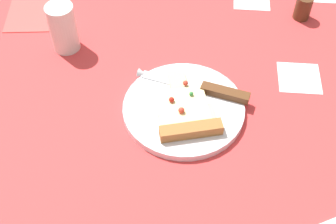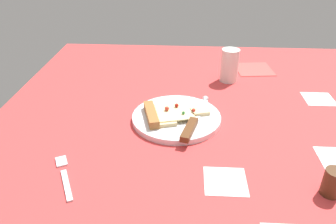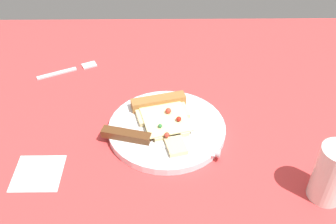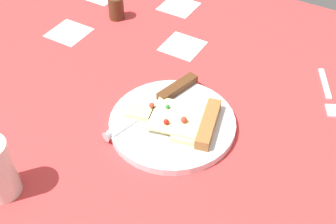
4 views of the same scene
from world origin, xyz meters
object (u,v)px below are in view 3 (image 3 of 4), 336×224
at_px(drinking_glass, 332,174).
at_px(knife, 148,140).
at_px(pizza_slice, 164,115).
at_px(fork, 70,69).
at_px(plate, 167,129).

bearing_deg(drinking_glass, knife, -111.25).
xyz_separation_m(pizza_slice, drinking_glass, (0.19, 0.28, 0.03)).
relative_size(pizza_slice, drinking_glass, 1.67).
xyz_separation_m(pizza_slice, fork, (-0.21, -0.24, -0.02)).
relative_size(knife, drinking_glass, 2.11).
distance_m(drinking_glass, fork, 0.66).
height_order(pizza_slice, fork, pizza_slice).
xyz_separation_m(pizza_slice, knife, (0.07, -0.03, -0.00)).
bearing_deg(plate, pizza_slice, -165.53).
distance_m(pizza_slice, fork, 0.32).
distance_m(pizza_slice, drinking_glass, 0.35).
relative_size(knife, fork, 1.64).
height_order(knife, fork, knife).
xyz_separation_m(plate, drinking_glass, (0.17, 0.28, 0.05)).
distance_m(knife, drinking_glass, 0.34).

